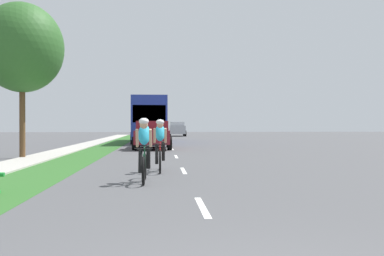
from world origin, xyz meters
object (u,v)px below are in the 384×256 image
at_px(cyclist_lead, 144,149).
at_px(cyclist_trailing, 160,145).
at_px(pickup_maroon, 153,135).
at_px(bus_blue, 151,118).
at_px(suv_silver, 177,129).
at_px(street_tree_near, 22,48).

bearing_deg(cyclist_lead, cyclist_trailing, 80.28).
relative_size(pickup_maroon, bus_blue, 0.44).
bearing_deg(cyclist_lead, pickup_maroon, 90.18).
relative_size(cyclist_lead, suv_silver, 0.37).
bearing_deg(bus_blue, pickup_maroon, -88.20).
distance_m(cyclist_lead, suv_silver, 41.94).
relative_size(suv_silver, street_tree_near, 0.71).
relative_size(bus_blue, suv_silver, 2.47).
bearing_deg(pickup_maroon, bus_blue, 91.80).
bearing_deg(street_tree_near, suv_silver, 76.76).
bearing_deg(suv_silver, cyclist_trailing, -93.18).
xyz_separation_m(bus_blue, suv_silver, (2.92, 18.21, -1.03)).
distance_m(bus_blue, suv_silver, 18.47).
relative_size(cyclist_trailing, street_tree_near, 0.26).
bearing_deg(cyclist_trailing, bus_blue, 91.94).
bearing_deg(suv_silver, bus_blue, -99.12).
xyz_separation_m(cyclist_lead, suv_silver, (2.59, 41.86, 0.14)).
distance_m(cyclist_lead, cyclist_trailing, 2.31).
bearing_deg(cyclist_lead, suv_silver, 86.47).
distance_m(pickup_maroon, suv_silver, 27.64).
distance_m(pickup_maroon, bus_blue, 9.38).
height_order(cyclist_lead, cyclist_trailing, same).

